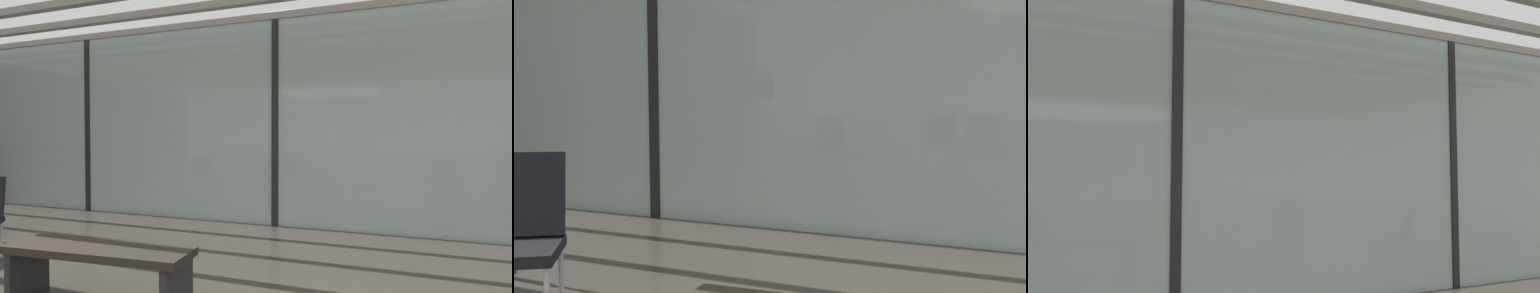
# 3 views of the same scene
# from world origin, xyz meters

# --- Properties ---
(glass_curtain_wall) EXTENTS (14.00, 0.08, 3.04)m
(glass_curtain_wall) POSITION_xyz_m (0.00, 5.20, 1.52)
(glass_curtain_wall) COLOR #A3B7B2
(glass_curtain_wall) RESTS_ON ground
(window_mullion_1) EXTENTS (0.10, 0.12, 3.04)m
(window_mullion_1) POSITION_xyz_m (0.00, 5.20, 1.52)
(window_mullion_1) COLOR black
(window_mullion_1) RESTS_ON ground
(window_mullion_2) EXTENTS (0.10, 0.12, 3.04)m
(window_mullion_2) POSITION_xyz_m (3.50, 5.20, 1.52)
(window_mullion_2) COLOR black
(window_mullion_2) RESTS_ON ground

